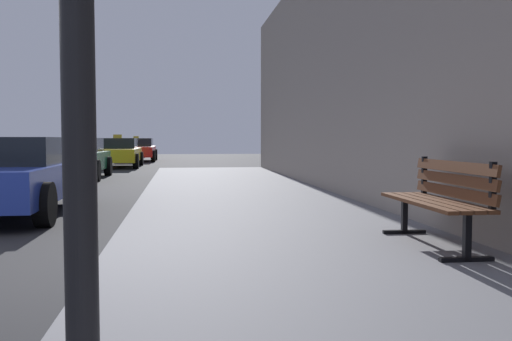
{
  "coord_description": "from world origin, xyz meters",
  "views": [
    {
      "loc": [
        2.76,
        -5.0,
        1.24
      ],
      "look_at": [
        3.98,
        3.82,
        0.73
      ],
      "focal_mm": 38.7,
      "sensor_mm": 36.0,
      "label": 1
    }
  ],
  "objects_px": {
    "car_white": "(136,147)",
    "bench": "(441,196)",
    "car_green": "(73,158)",
    "car_yellow": "(117,152)",
    "car_red": "(138,149)",
    "car_blue": "(8,175)"
  },
  "relations": [
    {
      "from": "bench",
      "to": "car_white",
      "type": "distance_m",
      "value": 35.2
    },
    {
      "from": "car_red",
      "to": "car_blue",
      "type": "bearing_deg",
      "value": 88.73
    },
    {
      "from": "car_yellow",
      "to": "car_red",
      "type": "relative_size",
      "value": 1.01
    },
    {
      "from": "car_white",
      "to": "bench",
      "type": "bearing_deg",
      "value": 99.35
    },
    {
      "from": "car_blue",
      "to": "car_yellow",
      "type": "distance_m",
      "value": 15.32
    },
    {
      "from": "car_green",
      "to": "car_white",
      "type": "height_order",
      "value": "same"
    },
    {
      "from": "car_green",
      "to": "car_white",
      "type": "relative_size",
      "value": 1.06
    },
    {
      "from": "car_green",
      "to": "car_white",
      "type": "xyz_separation_m",
      "value": [
        0.22,
        22.21,
        -0.0
      ]
    },
    {
      "from": "car_yellow",
      "to": "car_white",
      "type": "bearing_deg",
      "value": -88.61
    },
    {
      "from": "car_blue",
      "to": "car_red",
      "type": "distance_m",
      "value": 21.88
    },
    {
      "from": "car_red",
      "to": "car_white",
      "type": "distance_m",
      "value": 8.73
    },
    {
      "from": "car_green",
      "to": "car_red",
      "type": "bearing_deg",
      "value": -94.25
    },
    {
      "from": "car_blue",
      "to": "car_white",
      "type": "relative_size",
      "value": 1.05
    },
    {
      "from": "car_white",
      "to": "car_green",
      "type": "bearing_deg",
      "value": 89.43
    },
    {
      "from": "car_green",
      "to": "bench",
      "type": "bearing_deg",
      "value": 115.41
    },
    {
      "from": "car_blue",
      "to": "car_yellow",
      "type": "relative_size",
      "value": 0.95
    },
    {
      "from": "car_green",
      "to": "car_white",
      "type": "bearing_deg",
      "value": -90.57
    },
    {
      "from": "bench",
      "to": "car_red",
      "type": "relative_size",
      "value": 0.39
    },
    {
      "from": "car_blue",
      "to": "car_yellow",
      "type": "bearing_deg",
      "value": -90.27
    },
    {
      "from": "car_green",
      "to": "car_yellow",
      "type": "bearing_deg",
      "value": -94.86
    },
    {
      "from": "car_yellow",
      "to": "car_red",
      "type": "bearing_deg",
      "value": -93.61
    },
    {
      "from": "bench",
      "to": "car_white",
      "type": "xyz_separation_m",
      "value": [
        -5.72,
        34.73,
        -0.02
      ]
    }
  ]
}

